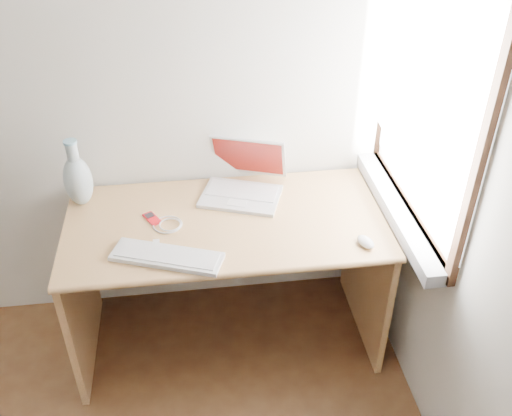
{
  "coord_description": "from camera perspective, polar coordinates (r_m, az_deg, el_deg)",
  "views": [
    {
      "loc": [
        0.81,
        -0.66,
        2.24
      ],
      "look_at": [
        1.07,
        1.35,
        0.82
      ],
      "focal_mm": 40.0,
      "sensor_mm": 36.0,
      "label": 1
    }
  ],
  "objects": [
    {
      "name": "ipod",
      "position": [
        2.57,
        -10.35,
        -1.04
      ],
      "size": [
        0.09,
        0.11,
        0.01
      ],
      "rotation": [
        0.0,
        0.0,
        0.52
      ],
      "color": "red",
      "rests_on": "desk"
    },
    {
      "name": "window",
      "position": [
        2.36,
        16.07,
        9.67
      ],
      "size": [
        0.11,
        0.99,
        1.1
      ],
      "color": "white",
      "rests_on": "right_wall"
    },
    {
      "name": "laptop",
      "position": [
        2.68,
        -1.66,
        2.57
      ],
      "size": [
        0.42,
        0.41,
        0.24
      ],
      "rotation": [
        0.0,
        0.0,
        -0.35
      ],
      "color": "white",
      "rests_on": "desk"
    },
    {
      "name": "remote",
      "position": [
        2.42,
        -9.96,
        -3.65
      ],
      "size": [
        0.03,
        0.07,
        0.01
      ],
      "primitive_type": "cube",
      "rotation": [
        0.0,
        0.0,
        0.01
      ],
      "color": "white",
      "rests_on": "desk"
    },
    {
      "name": "cable_coil",
      "position": [
        2.52,
        -8.83,
        -1.64
      ],
      "size": [
        0.13,
        0.13,
        0.01
      ],
      "primitive_type": "torus",
      "rotation": [
        0.0,
        0.0,
        -0.03
      ],
      "color": "white",
      "rests_on": "desk"
    },
    {
      "name": "vase",
      "position": [
        2.68,
        -17.4,
        2.78
      ],
      "size": [
        0.13,
        0.13,
        0.33
      ],
      "color": "silver",
      "rests_on": "desk"
    },
    {
      "name": "desk",
      "position": [
        2.73,
        -3.14,
        -3.78
      ],
      "size": [
        1.41,
        0.71,
        0.75
      ],
      "color": "tan",
      "rests_on": "floor"
    },
    {
      "name": "external_keyboard",
      "position": [
        2.34,
        -8.89,
        -4.81
      ],
      "size": [
        0.47,
        0.29,
        0.02
      ],
      "rotation": [
        0.0,
        0.0,
        -0.36
      ],
      "color": "white",
      "rests_on": "desk"
    },
    {
      "name": "mouse",
      "position": [
        2.42,
        10.91,
        -3.34
      ],
      "size": [
        0.08,
        0.11,
        0.03
      ],
      "primitive_type": "ellipsoid",
      "rotation": [
        0.0,
        0.0,
        0.36
      ],
      "color": "white",
      "rests_on": "desk"
    }
  ]
}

